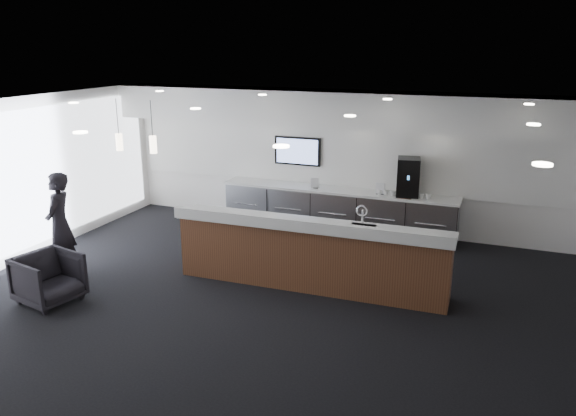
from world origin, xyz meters
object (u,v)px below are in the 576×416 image
at_px(coffee_machine, 408,177).
at_px(lounge_guest, 60,224).
at_px(armchair, 49,279).
at_px(service_counter, 310,254).

distance_m(coffee_machine, lounge_guest, 6.61).
bearing_deg(armchair, coffee_machine, -31.19).
distance_m(service_counter, lounge_guest, 4.37).
relative_size(coffee_machine, armchair, 0.89).
bearing_deg(service_counter, lounge_guest, -167.57).
distance_m(armchair, lounge_guest, 1.29).
relative_size(coffee_machine, lounge_guest, 0.42).
bearing_deg(service_counter, coffee_machine, 68.53).
height_order(armchair, lounge_guest, lounge_guest).
xyz_separation_m(service_counter, lounge_guest, (-4.24, -1.04, 0.33)).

